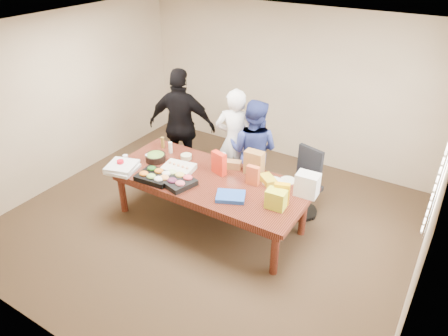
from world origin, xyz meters
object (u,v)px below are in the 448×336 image
Objects in this scene: conference_table at (209,200)px; sheet_cake at (179,168)px; salad_bowl at (156,157)px; office_chair at (303,186)px; person_center at (235,142)px; person_right at (253,151)px.

sheet_cake is at bearing -173.49° from conference_table.
sheet_cake is 0.47m from salad_bowl.
salad_bowl reaches higher than sheet_cake.
sheet_cake is at bearing -132.26° from office_chair.
person_center is 1.25m from salad_bowl.
person_center is 0.34m from person_right.
sheet_cake is (-0.47, -0.05, 0.41)m from conference_table.
conference_table is at bearing -2.97° from sheet_cake.
person_right is (0.33, -0.03, -0.05)m from person_center.
conference_table is 6.48× the size of sheet_cake.
office_chair is 2.21m from salad_bowl.
salad_bowl is (-1.99, -0.89, 0.31)m from office_chair.
office_chair reaches higher than conference_table.
salad_bowl is (-0.94, 0.01, 0.42)m from conference_table.
salad_bowl is at bearing 179.63° from conference_table.
person_right is at bearing 46.18° from sheet_cake.
sheet_cake is at bearing 48.93° from person_right.
person_right is at bearing -166.14° from office_chair.
person_right is at bearing 38.95° from salad_bowl.
salad_bowl is at bearing -140.15° from office_chair.
office_chair is 1.25m from person_center.
sheet_cake is (-0.34, -1.02, -0.07)m from person_center.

